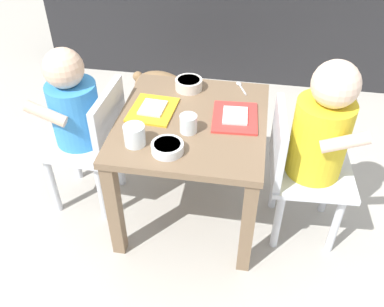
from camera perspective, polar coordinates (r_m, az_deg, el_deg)
The scene contains 12 objects.
ground_plane at distance 1.73m, azimuth -0.00°, elevation -7.27°, with size 7.00×7.00×0.00m, color #B2ADA3.
dining_table at distance 1.49m, azimuth -0.00°, elevation 2.16°, with size 0.51×0.56×0.44m.
seated_child_left at distance 1.57m, azimuth -15.27°, elevation 5.30°, with size 0.29×0.29×0.66m.
seated_child_right at distance 1.42m, azimuth 16.62°, elevation 2.29°, with size 0.30×0.30×0.71m.
dog at distance 2.04m, azimuth -3.20°, elevation 8.24°, with size 0.42×0.29×0.32m.
food_tray_left at distance 1.49m, azimuth -5.34°, elevation 6.00°, with size 0.16×0.19×0.02m.
food_tray_right at distance 1.45m, azimuth 5.85°, elevation 4.94°, with size 0.16×0.20×0.02m.
water_cup_left at distance 1.37m, azimuth -0.33°, elevation 3.91°, with size 0.06×0.06×0.06m.
water_cup_right at distance 1.33m, azimuth -7.78°, elevation 2.32°, with size 0.07×0.07×0.07m.
cereal_bowl_left_side at distance 1.30m, azimuth -3.35°, elevation 0.84°, with size 0.10×0.10×0.03m.
veggie_bowl_far at distance 1.60m, azimuth -0.44°, elevation 9.41°, with size 0.10×0.10×0.04m.
spoon_by_left_tray at distance 1.63m, azimuth 6.63°, elevation 8.97°, with size 0.05×0.10×0.01m.
Camera 1 is at (0.20, -1.17, 1.26)m, focal length 39.37 mm.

